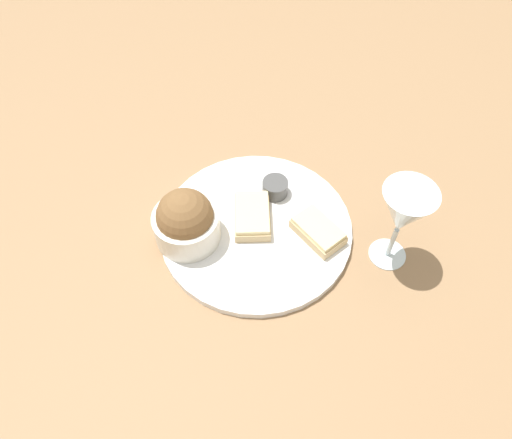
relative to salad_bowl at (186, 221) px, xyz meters
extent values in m
plane|color=#93704C|center=(-0.03, -0.11, -0.06)|extent=(4.00, 4.00, 0.00)
cylinder|color=white|center=(-0.03, -0.11, -0.05)|extent=(0.33, 0.33, 0.01)
cylinder|color=silver|center=(0.00, 0.00, -0.02)|extent=(0.11, 0.11, 0.06)
sphere|color=brown|center=(0.00, 0.00, 0.01)|extent=(0.09, 0.09, 0.09)
cylinder|color=#4C4C4C|center=(0.02, -0.17, -0.03)|extent=(0.05, 0.05, 0.03)
cylinder|color=tan|center=(0.02, -0.17, -0.02)|extent=(0.04, 0.04, 0.01)
cube|color=#D1B27F|center=(-0.02, -0.11, -0.03)|extent=(0.11, 0.09, 0.02)
cube|color=beige|center=(-0.02, -0.11, -0.02)|extent=(0.10, 0.09, 0.01)
cube|color=#D1B27F|center=(-0.09, -0.20, -0.03)|extent=(0.10, 0.07, 0.02)
cube|color=beige|center=(-0.09, -0.20, -0.02)|extent=(0.09, 0.07, 0.01)
cylinder|color=silver|center=(-0.17, -0.29, -0.05)|extent=(0.06, 0.06, 0.01)
cylinder|color=silver|center=(-0.17, -0.29, -0.02)|extent=(0.01, 0.01, 0.07)
cone|color=silver|center=(-0.17, -0.29, 0.06)|extent=(0.08, 0.08, 0.09)
camera|label=1|loc=(-0.47, 0.10, 0.65)|focal=35.00mm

